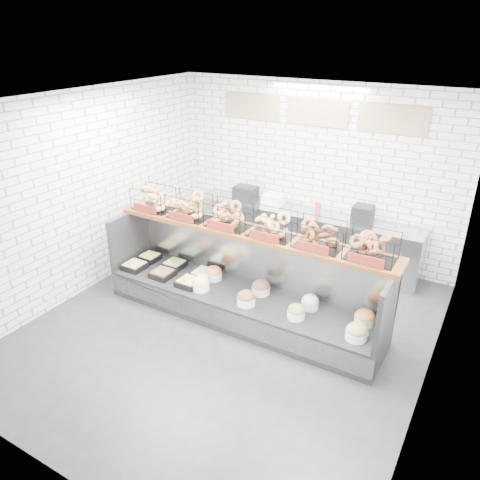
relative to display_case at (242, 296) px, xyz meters
The scene contains 5 objects.
ground 0.47m from the display_case, 90.20° to the right, with size 5.50×5.50×0.00m, color black.
room_shell 1.75m from the display_case, 90.26° to the left, with size 5.02×5.51×3.01m.
display_case is the anchor object (origin of this frame).
bagel_shelf 1.08m from the display_case, 91.37° to the left, with size 4.10×0.50×0.40m.
prep_counter 2.09m from the display_case, 90.23° to the left, with size 4.00×0.60×1.20m.
Camera 1 is at (2.80, -4.51, 3.78)m, focal length 35.00 mm.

